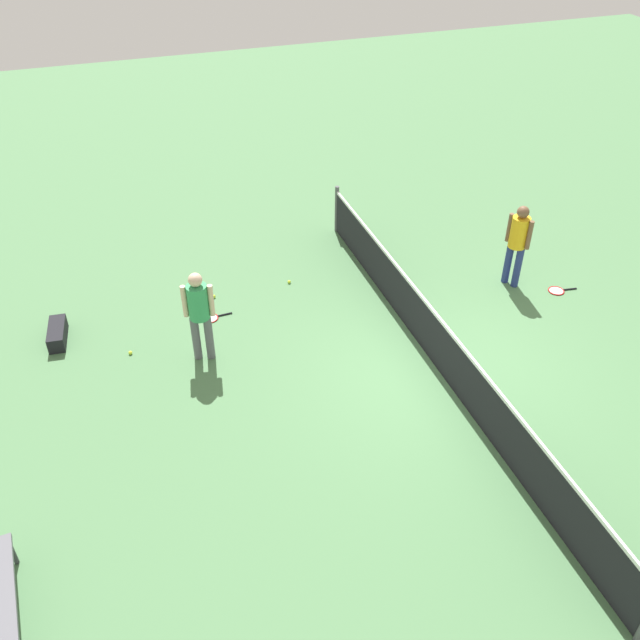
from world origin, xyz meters
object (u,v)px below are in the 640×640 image
Objects in this scene: player_far_side at (518,239)px; player_near_side at (199,309)px; tennis_ball_by_net at (214,296)px; tennis_racket_near_player at (211,318)px; tennis_ball_midcourt at (289,282)px; equipment_bag at (58,333)px; tennis_racket_far_player at (558,291)px; tennis_ball_near_player at (130,353)px.

player_near_side is at bearing -87.02° from player_far_side.
tennis_ball_by_net is (-1.40, -5.67, -0.98)m from player_far_side.
player_far_side is 5.98m from tennis_racket_near_player.
tennis_ball_by_net is 1.52m from tennis_ball_midcourt.
tennis_ball_by_net is at bearing 97.47° from equipment_bag.
player_far_side reaches higher than tennis_ball_by_net.
tennis_ball_midcourt is at bearing 90.75° from tennis_ball_by_net.
player_far_side is 8.65m from equipment_bag.
player_near_side is 7.01m from tennis_racket_far_player.
tennis_ball_near_player is (-0.71, -8.14, 0.02)m from tennis_racket_far_player.
player_near_side and player_far_side have the same top height.
player_far_side is at bearing 82.62° from tennis_racket_near_player.
player_near_side is at bearing -91.83° from tennis_racket_far_player.
tennis_ball_near_player and tennis_ball_midcourt have the same top height.
equipment_bag is at bearing -126.37° from tennis_ball_near_player.
tennis_ball_near_player is (-0.17, -7.39, -0.98)m from player_far_side.
tennis_ball_midcourt is at bearing 111.06° from tennis_ball_near_player.
player_near_side reaches higher than tennis_racket_far_player.
tennis_ball_by_net is at bearing 125.56° from tennis_ball_near_player.
player_far_side is 7.45m from tennis_ball_near_player.
player_far_side is 5.92m from tennis_ball_by_net.
tennis_ball_by_net reaches higher than tennis_racket_far_player.
tennis_ball_near_player is 1.00× the size of tennis_ball_by_net.
player_far_side is at bearing 92.98° from player_near_side.
player_near_side is 1.00× the size of player_far_side.
player_far_side is 1.36m from tennis_racket_far_player.
tennis_ball_midcourt is (-0.66, 1.70, 0.02)m from tennis_racket_near_player.
player_near_side reaches higher than tennis_ball_near_player.
equipment_bag reaches higher than tennis_racket_near_player.
tennis_racket_far_player is at bearing 88.17° from player_near_side.
tennis_ball_by_net is (-1.72, 0.51, -0.98)m from player_near_side.
player_far_side is at bearing -125.81° from tennis_racket_far_player.
equipment_bag reaches higher than tennis_racket_far_player.
player_near_side is at bearing -49.48° from tennis_ball_midcourt.
tennis_racket_near_player is 0.72× the size of equipment_bag.
tennis_racket_near_player is 1.83m from tennis_ball_midcourt.
tennis_ball_midcourt is at bearing 95.16° from equipment_bag.
tennis_racket_near_player is 8.94× the size of tennis_ball_midcourt.
player_near_side is 2.85m from equipment_bag.
player_near_side is 2.83× the size of tennis_racket_far_player.
player_near_side reaches higher than tennis_ball_by_net.
player_far_side is (-0.32, 6.18, 0.00)m from player_near_side.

